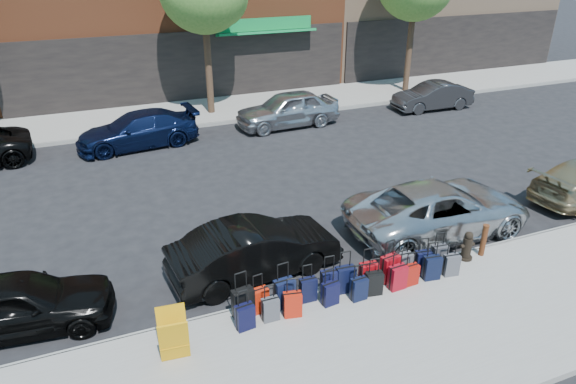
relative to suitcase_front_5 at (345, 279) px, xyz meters
name	(u,v)px	position (x,y,z in m)	size (l,w,h in m)	color
ground	(273,205)	(0.07, 4.81, -0.47)	(120.00, 120.00, 0.00)	black
sidewalk_near	(387,342)	(0.07, -1.69, -0.39)	(60.00, 4.00, 0.15)	gray
sidewalk_far	(199,112)	(0.07, 14.81, -0.39)	(60.00, 4.00, 0.15)	gray
curb_near	(341,285)	(0.07, 0.33, -0.39)	(60.00, 0.08, 0.15)	gray
curb_far	(209,125)	(0.07, 12.79, -0.39)	(60.00, 0.08, 0.15)	gray
suitcase_front_0	(243,303)	(-2.37, 0.02, 0.02)	(0.47, 0.30, 1.07)	black
suitcase_front_1	(260,300)	(-2.00, 0.05, -0.03)	(0.40, 0.25, 0.90)	#B1200B
suitcase_front_2	(284,293)	(-1.45, 0.02, 0.01)	(0.46, 0.28, 1.06)	black
suitcase_front_3	(308,290)	(-0.90, 0.01, -0.04)	(0.37, 0.21, 0.89)	black
suitcase_front_4	(330,282)	(-0.36, 0.05, -0.02)	(0.41, 0.24, 0.95)	black
suitcase_front_5	(345,279)	(0.00, 0.00, 0.00)	(0.44, 0.27, 1.01)	black
suitcase_front_6	(368,275)	(0.56, -0.04, -0.01)	(0.42, 0.25, 0.98)	maroon
suitcase_front_7	(390,268)	(1.14, -0.01, 0.01)	(0.46, 0.30, 1.03)	maroon
suitcase_front_8	(403,265)	(1.53, 0.02, -0.02)	(0.41, 0.24, 0.96)	#3D3E43
suitcase_front_9	(423,262)	(2.05, -0.01, -0.04)	(0.40, 0.26, 0.89)	black
suitcase_front_10	(439,256)	(2.56, 0.05, -0.03)	(0.39, 0.24, 0.90)	#323236
suitcase_back_0	(245,317)	(-2.44, -0.34, -0.04)	(0.40, 0.26, 0.89)	black
suitcase_back_1	(271,309)	(-1.88, -0.29, -0.06)	(0.35, 0.20, 0.84)	#3E3F44
suitcase_back_2	(293,304)	(-1.41, -0.33, -0.04)	(0.41, 0.29, 0.89)	#A91B0A
suitcase_back_4	(330,293)	(-0.51, -0.28, -0.05)	(0.38, 0.25, 0.86)	black
suitcase_back_5	(359,289)	(0.14, -0.36, -0.05)	(0.37, 0.22, 0.85)	black
suitcase_back_6	(374,283)	(0.55, -0.32, -0.04)	(0.40, 0.27, 0.88)	black
suitcase_back_7	(398,277)	(1.14, -0.34, -0.02)	(0.41, 0.25, 0.94)	maroon
suitcase_back_8	(411,275)	(1.51, -0.32, -0.06)	(0.35, 0.21, 0.81)	maroon
suitcase_back_9	(432,268)	(2.09, -0.31, -0.02)	(0.42, 0.28, 0.94)	black
suitcase_back_10	(451,265)	(2.60, -0.36, -0.05)	(0.39, 0.26, 0.86)	#3F4045
fire_hydrant	(467,246)	(3.39, 0.06, 0.03)	(0.38, 0.34, 0.76)	black
bollard	(484,240)	(3.87, 0.05, 0.12)	(0.16, 0.16, 0.85)	#38190C
display_rack	(173,336)	(-3.91, -0.60, 0.17)	(0.60, 0.65, 0.98)	#CC8B0B
car_near_0	(18,304)	(-6.66, 1.53, 0.17)	(1.50, 3.72, 1.27)	black
car_near_1	(255,250)	(-1.58, 1.59, 0.21)	(1.43, 4.10, 1.35)	black
car_near_2	(439,209)	(3.69, 1.64, 0.24)	(2.36, 5.12, 1.42)	#B7BABE
car_far_1	(138,130)	(-3.05, 11.44, 0.20)	(1.88, 4.62, 1.34)	#0C1636
car_far_2	(288,109)	(3.25, 11.56, 0.29)	(1.79, 4.45, 1.52)	#B5B7BC
car_far_3	(432,96)	(10.56, 11.32, 0.17)	(1.34, 3.84, 1.26)	#323235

